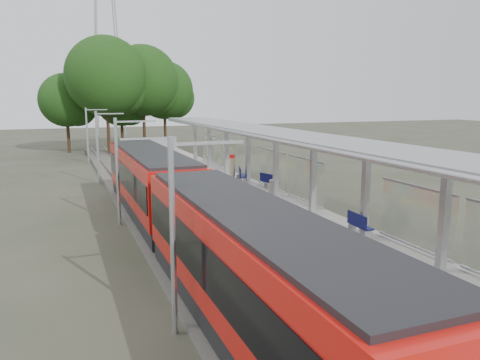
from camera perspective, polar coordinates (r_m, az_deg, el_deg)
name	(u,v)px	position (r m, az deg, el deg)	size (l,w,h in m)	color
trackbed	(151,214)	(25.93, -10.76, -4.12)	(3.00, 70.00, 0.24)	#59544C
platform	(229,201)	(26.99, -1.35, -2.55)	(6.00, 50.00, 1.00)	gray
tactile_strip	(186,195)	(26.14, -6.62, -1.88)	(0.60, 50.00, 0.02)	gold
end_fence	(149,143)	(50.74, -11.06, 4.46)	(6.00, 0.10, 1.20)	#9EA0A5
train	(184,208)	(18.68, -6.86, -3.45)	(2.74, 27.60, 3.62)	black
canopy	(285,142)	(23.57, 5.49, 4.68)	(3.27, 38.00, 3.66)	#9EA0A5
pylon	(105,14)	(79.18, -16.14, 18.84)	(8.00, 4.00, 38.00)	#9EA0A5
tree_cluster	(126,85)	(57.65, -13.78, 11.13)	(18.62, 13.74, 13.08)	#382316
catenary_masts	(119,168)	(24.17, -14.53, 1.46)	(2.08, 48.16, 5.40)	#9EA0A5
bench_near	(359,224)	(19.04, 14.29, -5.21)	(0.48, 1.35, 0.91)	#101453
bench_mid	(269,181)	(27.93, 3.58, -0.09)	(0.82, 1.39, 0.91)	#101453
bench_far	(241,174)	(29.86, 0.16, 0.68)	(0.86, 1.52, 0.99)	#101453
info_pillar_far	(232,170)	(30.03, -0.98, 1.22)	(0.40, 0.40, 1.79)	beige
litter_bin	(273,188)	(25.88, 4.07, -0.98)	(0.44, 0.44, 0.90)	#9EA0A5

